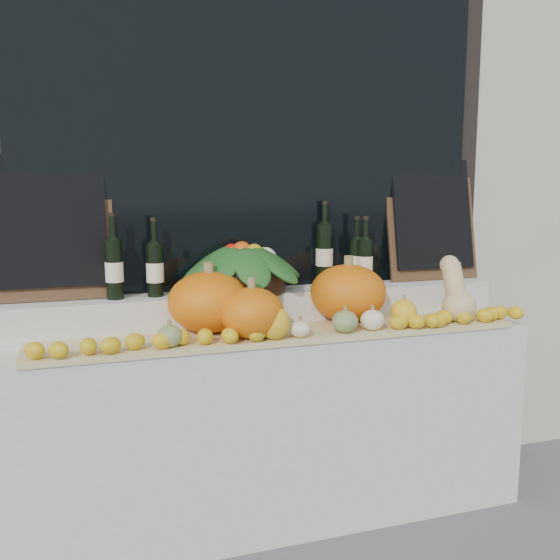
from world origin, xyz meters
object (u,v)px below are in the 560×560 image
Objects in this scene: pumpkin_left at (209,302)px; butternut_squash at (457,295)px; wine_bottle_tall at (324,254)px; pumpkin_right at (348,293)px; produce_bowl at (242,267)px.

pumpkin_left is 1.14m from butternut_squash.
wine_bottle_tall is (0.62, 0.23, 0.16)m from pumpkin_left.
pumpkin_right is 0.50m from butternut_squash.
wine_bottle_tall reaches higher than butternut_squash.
butternut_squash is at bearing -17.37° from pumpkin_right.
butternut_squash is at bearing -18.03° from produce_bowl.
produce_bowl reaches higher than pumpkin_right.
wine_bottle_tall is (-0.51, 0.37, 0.17)m from butternut_squash.
wine_bottle_tall is at bearing 8.75° from produce_bowl.
pumpkin_left is at bearing 172.97° from butternut_squash.
pumpkin_right is 0.50m from produce_bowl.
pumpkin_right is at bearing -18.70° from produce_bowl.
pumpkin_left is 0.86× the size of wine_bottle_tall.
butternut_squash is 0.65m from wine_bottle_tall.
wine_bottle_tall is (0.43, 0.07, 0.04)m from produce_bowl.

